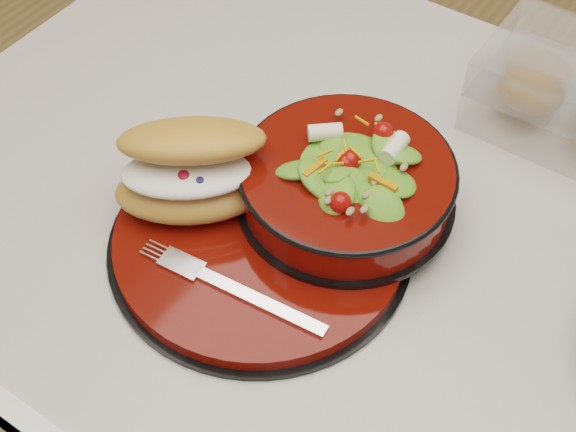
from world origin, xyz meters
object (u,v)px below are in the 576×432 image
Objects in this scene: croissant at (192,171)px; fork at (235,289)px; salad_bowl at (347,177)px; pastry_box at (573,96)px; dinner_plate at (260,240)px.

fork is at bearing -70.34° from croissant.
salad_bowl is 1.10× the size of pastry_box.
dinner_plate is 1.36× the size of salad_bowl.
croissant is 0.13m from fork.
salad_bowl is 0.15m from croissant.
dinner_plate is 1.80× the size of croissant.
croissant is (-0.08, -0.00, 0.05)m from dinner_plate.
pastry_box is (0.26, 0.34, -0.02)m from croissant.
pastry_box reaches higher than fork.
pastry_box is (0.18, 0.34, 0.03)m from dinner_plate.
croissant reaches higher than fork.
croissant reaches higher than pastry_box.
croissant is 0.43m from pastry_box.
salad_bowl is at bearing -2.29° from croissant.
croissant is 0.95× the size of fork.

